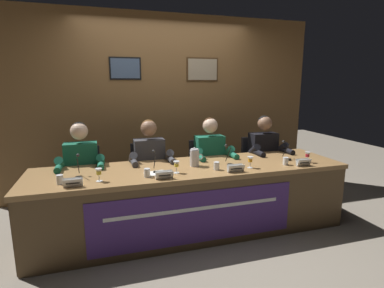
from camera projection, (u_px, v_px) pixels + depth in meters
The scene contains 29 objects.
ground_plane at pixel (192, 229), 3.43m from camera, with size 12.00×12.00×0.00m, color gray.
wall_back_panelled at pixel (165, 106), 4.46m from camera, with size 4.60×0.14×2.60m.
conference_table at pixel (195, 190), 3.21m from camera, with size 3.40×0.88×0.74m.
chair_far_left at pixel (84, 186), 3.59m from camera, with size 0.44×0.44×0.88m.
panelist_far_left at pixel (81, 168), 3.35m from camera, with size 0.51×0.48×1.21m.
nameplate_far_left at pixel (73, 183), 2.62m from camera, with size 0.16×0.06×0.08m.
juice_glass_far_left at pixel (99, 172), 2.76m from camera, with size 0.06×0.06×0.12m.
water_cup_far_left at pixel (60, 180), 2.70m from camera, with size 0.06×0.06×0.08m.
microphone_far_left at pixel (78, 170), 2.88m from camera, with size 0.06×0.17×0.22m.
chair_center_left at pixel (149, 180), 3.81m from camera, with size 0.44×0.44×0.88m.
panelist_center_left at pixel (151, 163), 3.57m from camera, with size 0.51×0.48×1.21m.
nameplate_center_left at pixel (164, 175), 2.84m from camera, with size 0.17×0.06×0.08m.
juice_glass_center_left at pixel (176, 165), 3.02m from camera, with size 0.06×0.06×0.12m.
water_cup_center_left at pixel (147, 173), 2.90m from camera, with size 0.06×0.06×0.08m.
microphone_center_left at pixel (155, 165), 3.05m from camera, with size 0.06×0.17×0.22m.
chair_center_right at pixel (206, 175), 4.04m from camera, with size 0.44×0.44×0.88m.
panelist_center_right at pixel (211, 158), 3.80m from camera, with size 0.51×0.48×1.21m.
nameplate_center_right at pixel (236, 168), 3.07m from camera, with size 0.18×0.06×0.08m.
juice_glass_center_right at pixel (250, 160), 3.21m from camera, with size 0.06×0.06×0.12m.
water_cup_center_right at pixel (217, 166), 3.14m from camera, with size 0.06×0.06×0.08m.
microphone_center_right at pixel (229, 158), 3.34m from camera, with size 0.06×0.17×0.22m.
chair_far_right at pixel (258, 170), 4.26m from camera, with size 0.44×0.44×0.88m.
panelist_far_right at pixel (266, 154), 4.02m from camera, with size 0.51×0.48×1.21m.
nameplate_far_right at pixel (303, 162), 3.29m from camera, with size 0.17×0.06×0.08m.
juice_glass_far_right at pixel (307, 155), 3.43m from camera, with size 0.06×0.06×0.12m.
water_cup_far_right at pixel (286, 162), 3.34m from camera, with size 0.06×0.06×0.08m.
microphone_far_right at pixel (287, 153), 3.57m from camera, with size 0.06×0.17×0.22m.
water_pitcher_central at pixel (195, 158), 3.28m from camera, with size 0.15×0.10×0.21m.
document_stack_center_left at pixel (156, 173), 3.00m from camera, with size 0.23×0.19×0.01m.
Camera 1 is at (-0.93, -3.03, 1.63)m, focal length 28.10 mm.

